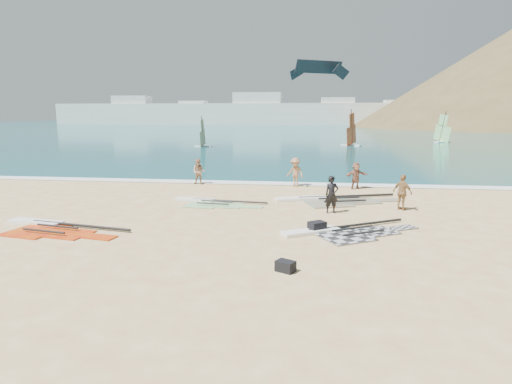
# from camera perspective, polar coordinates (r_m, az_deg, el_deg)

# --- Properties ---
(ground) EXTENTS (300.00, 300.00, 0.00)m
(ground) POSITION_cam_1_polar(r_m,az_deg,el_deg) (15.11, 3.44, -6.61)
(ground) COLOR #E3C584
(ground) RESTS_ON ground
(sea) EXTENTS (300.00, 240.00, 0.06)m
(sea) POSITION_cam_1_polar(r_m,az_deg,el_deg) (146.48, 7.15, 8.68)
(sea) COLOR #0C5457
(sea) RESTS_ON ground
(surf_line) EXTENTS (300.00, 1.20, 0.04)m
(surf_line) POSITION_cam_1_polar(r_m,az_deg,el_deg) (27.09, 5.29, 1.02)
(surf_line) COLOR white
(surf_line) RESTS_ON ground
(far_town) EXTENTS (160.00, 8.00, 12.00)m
(far_town) POSITION_cam_1_polar(r_m,az_deg,el_deg) (165.25, 1.68, 10.52)
(far_town) COLOR white
(far_town) RESTS_ON ground
(rig_grey) EXTENTS (5.33, 3.79, 0.20)m
(rig_grey) POSITION_cam_1_polar(r_m,az_deg,el_deg) (16.41, 11.33, -5.23)
(rig_grey) COLOR #242426
(rig_grey) RESTS_ON ground
(rig_green) EXTENTS (4.85, 2.18, 0.19)m
(rig_green) POSITION_cam_1_polar(r_m,az_deg,el_deg) (21.38, -6.24, -1.42)
(rig_green) COLOR green
(rig_green) RESTS_ON ground
(rig_orange) EXTENTS (6.64, 3.75, 0.21)m
(rig_orange) POSITION_cam_1_polar(r_m,az_deg,el_deg) (22.21, 9.70, -1.05)
(rig_orange) COLOR orange
(rig_orange) RESTS_ON ground
(rig_red) EXTENTS (5.62, 2.70, 0.20)m
(rig_red) POSITION_cam_1_polar(r_m,az_deg,el_deg) (18.52, -25.83, -4.29)
(rig_red) COLOR red
(rig_red) RESTS_ON ground
(gear_bag_near) EXTENTS (0.76, 0.72, 0.39)m
(gear_bag_near) POSITION_cam_1_polar(r_m,az_deg,el_deg) (16.41, 8.14, -4.60)
(gear_bag_near) COLOR black
(gear_bag_near) RESTS_ON ground
(gear_bag_far) EXTENTS (0.63, 0.57, 0.31)m
(gear_bag_far) POSITION_cam_1_polar(r_m,az_deg,el_deg) (12.35, 3.95, -9.83)
(gear_bag_far) COLOR black
(gear_bag_far) RESTS_ON ground
(person_wetsuit) EXTENTS (0.69, 0.54, 1.69)m
(person_wetsuit) POSITION_cam_1_polar(r_m,az_deg,el_deg) (19.42, 10.06, -0.34)
(person_wetsuit) COLOR black
(person_wetsuit) RESTS_ON ground
(beachgoer_left) EXTENTS (0.84, 0.68, 1.61)m
(beachgoer_left) POSITION_cam_1_polar(r_m,az_deg,el_deg) (27.09, -7.66, 2.70)
(beachgoer_left) COLOR tan
(beachgoer_left) RESTS_ON ground
(beachgoer_mid) EXTENTS (1.32, 1.15, 1.77)m
(beachgoer_mid) POSITION_cam_1_polar(r_m,az_deg,el_deg) (26.17, 5.25, 2.65)
(beachgoer_mid) COLOR #A0714C
(beachgoer_mid) RESTS_ON ground
(beachgoer_back) EXTENTS (0.98, 0.98, 1.67)m
(beachgoer_back) POSITION_cam_1_polar(r_m,az_deg,el_deg) (20.82, 18.95, -0.05)
(beachgoer_back) COLOR #9E7548
(beachgoer_back) RESTS_ON ground
(beachgoer_right) EXTENTS (1.53, 1.07, 1.59)m
(beachgoer_right) POSITION_cam_1_polar(r_m,az_deg,el_deg) (25.93, 13.18, 2.14)
(beachgoer_right) COLOR #9C644C
(beachgoer_right) RESTS_ON ground
(windsurfer_left) EXTENTS (2.26, 2.77, 4.12)m
(windsurfer_left) POSITION_cam_1_polar(r_m,az_deg,el_deg) (57.14, -7.14, 7.19)
(windsurfer_left) COLOR white
(windsurfer_left) RESTS_ON ground
(windsurfer_centre) EXTENTS (2.78, 2.98, 4.98)m
(windsurfer_centre) POSITION_cam_1_polar(r_m,az_deg,el_deg) (60.12, 12.59, 7.36)
(windsurfer_centre) COLOR white
(windsurfer_centre) RESTS_ON ground
(windsurfer_right) EXTENTS (2.56, 2.65, 4.74)m
(windsurfer_right) POSITION_cam_1_polar(r_m,az_deg,el_deg) (71.11, 23.59, 7.15)
(windsurfer_right) COLOR white
(windsurfer_right) RESTS_ON ground
(kitesurf_kite) EXTENTS (7.39, 4.57, 2.64)m
(kitesurf_kite) POSITION_cam_1_polar(r_m,az_deg,el_deg) (61.88, 8.36, 15.99)
(kitesurf_kite) COLOR black
(kitesurf_kite) RESTS_ON ground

